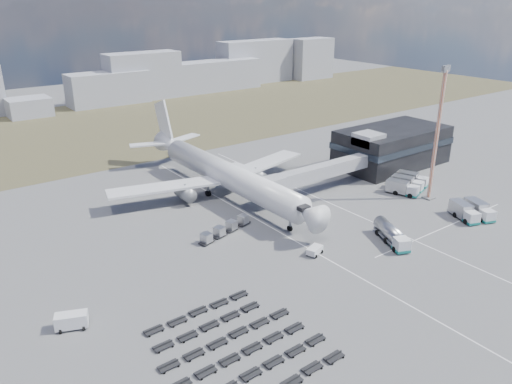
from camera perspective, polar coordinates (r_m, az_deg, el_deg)
ground at (r=91.20m, az=7.55°, el=-6.40°), size 420.00×420.00×0.00m
grass_strip at (r=181.61m, az=-17.28°, el=7.04°), size 420.00×90.00×0.01m
lane_markings at (r=99.40m, az=10.44°, el=-4.12°), size 47.12×110.00×0.01m
terminal at (r=137.65m, az=15.24°, el=5.09°), size 30.40×16.40×11.00m
jet_bridge at (r=112.84m, az=6.38°, el=2.04°), size 30.30×3.80×7.05m
airliner at (r=112.44m, az=-3.75°, el=2.19°), size 51.59×64.53×17.62m
skyline at (r=220.58m, az=-19.38°, el=11.64°), size 305.49×24.91×23.82m
fuel_tanker at (r=95.09m, az=15.23°, el=-4.69°), size 6.43×10.30×3.27m
pushback_tug at (r=88.68m, az=6.70°, el=-6.69°), size 3.55×2.68×1.43m
utility_van at (r=74.46m, az=-20.32°, el=-13.68°), size 4.70×3.45×2.29m
catering_truck at (r=126.22m, az=-1.83°, el=2.49°), size 2.79×5.66×2.50m
service_trucks_near at (r=110.77m, az=23.44°, el=-1.97°), size 8.41×9.09×2.96m
service_trucks_far at (r=121.67m, az=16.91°, el=0.94°), size 11.44×10.02×2.91m
uld_row at (r=95.39m, az=-3.50°, el=-4.19°), size 13.20×5.02×1.83m
baggage_dollies at (r=67.09m, az=-2.43°, el=-17.36°), size 21.50×20.34×0.64m
floodlight_mast at (r=114.18m, az=19.98°, el=6.15°), size 2.77×2.26×29.24m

